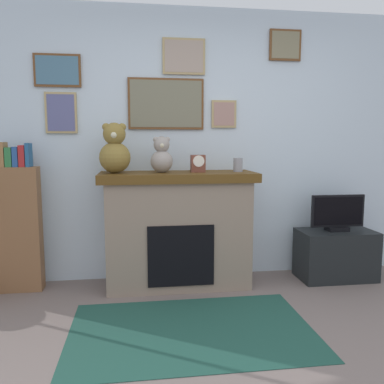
# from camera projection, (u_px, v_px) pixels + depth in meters

# --- Properties ---
(back_wall) EXTENTS (5.20, 0.15, 2.60)m
(back_wall) POSITION_uv_depth(u_px,v_px,m) (208.00, 145.00, 3.92)
(back_wall) COLOR silver
(back_wall) RESTS_ON ground_plane
(fireplace) EXTENTS (1.41, 0.57, 1.06)m
(fireplace) POSITION_uv_depth(u_px,v_px,m) (178.00, 229.00, 3.66)
(fireplace) COLOR gray
(fireplace) RESTS_ON ground_plane
(bookshelf) EXTENTS (0.44, 0.16, 1.34)m
(bookshelf) POSITION_uv_depth(u_px,v_px,m) (15.00, 223.00, 3.51)
(bookshelf) COLOR brown
(bookshelf) RESTS_ON ground_plane
(tv_stand) EXTENTS (0.73, 0.40, 0.48)m
(tv_stand) POSITION_uv_depth(u_px,v_px,m) (336.00, 255.00, 3.87)
(tv_stand) COLOR black
(tv_stand) RESTS_ON ground_plane
(television) EXTENTS (0.53, 0.14, 0.35)m
(television) POSITION_uv_depth(u_px,v_px,m) (338.00, 214.00, 3.81)
(television) COLOR black
(television) RESTS_ON tv_stand
(area_rug) EXTENTS (1.73, 1.11, 0.01)m
(area_rug) POSITION_uv_depth(u_px,v_px,m) (192.00, 330.00, 2.81)
(area_rug) COLOR #1E483D
(area_rug) RESTS_ON ground_plane
(candle_jar) EXTENTS (0.09, 0.09, 0.13)m
(candle_jar) POSITION_uv_depth(u_px,v_px,m) (238.00, 165.00, 3.65)
(candle_jar) COLOR gray
(candle_jar) RESTS_ON fireplace
(mantel_clock) EXTENTS (0.13, 0.10, 0.16)m
(mantel_clock) POSITION_uv_depth(u_px,v_px,m) (198.00, 164.00, 3.59)
(mantel_clock) COLOR brown
(mantel_clock) RESTS_ON fireplace
(teddy_bear_cream) EXTENTS (0.28, 0.28, 0.44)m
(teddy_bear_cream) POSITION_uv_depth(u_px,v_px,m) (115.00, 151.00, 3.47)
(teddy_bear_cream) COLOR olive
(teddy_bear_cream) RESTS_ON fireplace
(teddy_bear_grey) EXTENTS (0.20, 0.20, 0.32)m
(teddy_bear_grey) POSITION_uv_depth(u_px,v_px,m) (162.00, 156.00, 3.54)
(teddy_bear_grey) COLOR #9B938B
(teddy_bear_grey) RESTS_ON fireplace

